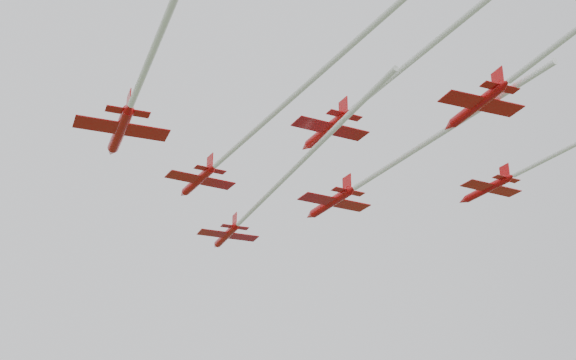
{
  "coord_description": "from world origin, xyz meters",
  "views": [
    {
      "loc": [
        -7.82,
        -85.52,
        13.7
      ],
      "look_at": [
        -2.87,
        3.56,
        51.72
      ],
      "focal_mm": 50.0,
      "sensor_mm": 36.0,
      "label": 1
    }
  ],
  "objects": [
    {
      "name": "jet_row2_right",
      "position": [
        7.45,
        5.93,
        53.18
      ],
      "size": [
        22.06,
        43.66,
        2.95
      ],
      "rotation": [
        0.0,
        0.0,
        0.43
      ],
      "color": "red"
    },
    {
      "name": "jet_row3_right",
      "position": [
        27.77,
        -6.47,
        52.0
      ],
      "size": [
        23.96,
        49.0,
        2.4
      ],
      "rotation": [
        0.0,
        0.0,
        0.43
      ],
      "color": "red"
    },
    {
      "name": "jet_row3_left",
      "position": [
        -18.6,
        -17.5,
        51.72
      ],
      "size": [
        17.18,
        44.74,
        2.95
      ],
      "rotation": [
        0.0,
        0.0,
        0.31
      ],
      "color": "red"
    },
    {
      "name": "jet_lead",
      "position": [
        -6.25,
        10.37,
        51.26
      ],
      "size": [
        20.43,
        52.8,
        2.57
      ],
      "rotation": [
        0.0,
        0.0,
        0.33
      ],
      "color": "red"
    },
    {
      "name": "jet_row2_left",
      "position": [
        -7.89,
        -4.33,
        53.52
      ],
      "size": [
        26.7,
        52.71,
        2.62
      ],
      "rotation": [
        0.0,
        0.0,
        0.44
      ],
      "color": "red"
    },
    {
      "name": "jet_row4_right",
      "position": [
        18.66,
        -23.58,
        52.81
      ],
      "size": [
        17.81,
        44.08,
        2.66
      ],
      "rotation": [
        0.0,
        0.0,
        0.33
      ],
      "color": "red"
    },
    {
      "name": "jet_row3_mid",
      "position": [
        6.96,
        -20.85,
        53.36
      ],
      "size": [
        25.98,
        54.93,
        2.57
      ],
      "rotation": [
        0.0,
        0.0,
        0.41
      ],
      "color": "red"
    }
  ]
}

